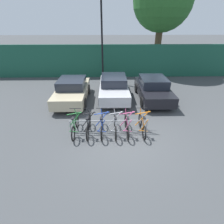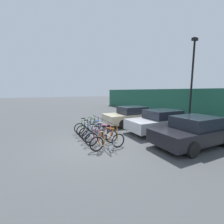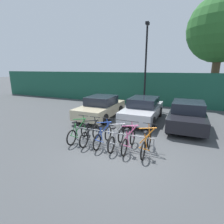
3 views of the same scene
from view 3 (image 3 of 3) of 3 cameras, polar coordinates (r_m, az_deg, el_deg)
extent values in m
plane|color=#424447|center=(6.70, 2.80, -13.78)|extent=(120.00, 120.00, 0.00)
cube|color=#19513D|center=(15.30, 15.56, 7.07)|extent=(36.00, 0.16, 2.78)
cylinder|color=gray|center=(7.28, -0.27, -6.68)|extent=(3.52, 0.04, 0.04)
cylinder|color=gray|center=(8.19, -11.70, -6.61)|extent=(0.04, 0.04, 0.55)
cylinder|color=gray|center=(6.93, 13.44, -10.68)|extent=(0.04, 0.04, 0.55)
torus|color=black|center=(7.53, -13.09, -8.14)|extent=(0.06, 0.66, 0.66)
torus|color=black|center=(8.33, -8.83, -5.72)|extent=(0.06, 0.66, 0.66)
cylinder|color=#288438|center=(7.94, -10.32, -4.35)|extent=(0.60, 0.04, 0.76)
cylinder|color=#288438|center=(7.81, -10.63, -2.30)|extent=(0.68, 0.04, 0.16)
cylinder|color=#288438|center=(7.70, -11.67, -5.49)|extent=(0.14, 0.04, 0.63)
cylinder|color=#288438|center=(7.54, -12.55, -5.76)|extent=(0.32, 0.03, 0.58)
cylinder|color=#288438|center=(7.69, -12.20, -7.82)|extent=(0.40, 0.03, 0.08)
cylinder|color=#288438|center=(8.19, -9.07, -3.54)|extent=(0.12, 0.04, 0.69)
cylinder|color=black|center=(8.05, -9.33, -1.14)|extent=(0.52, 0.03, 0.03)
cube|color=black|center=(7.52, -12.20, -3.26)|extent=(0.10, 0.22, 0.05)
torus|color=black|center=(7.21, -9.18, -8.97)|extent=(0.06, 0.66, 0.66)
torus|color=black|center=(8.05, -5.18, -6.34)|extent=(0.06, 0.66, 0.66)
cylinder|color=black|center=(7.64, -6.54, -4.96)|extent=(0.60, 0.04, 0.76)
cylinder|color=black|center=(7.50, -6.80, -2.84)|extent=(0.68, 0.04, 0.16)
cylinder|color=black|center=(7.39, -7.82, -6.17)|extent=(0.14, 0.04, 0.63)
cylinder|color=black|center=(7.22, -8.65, -6.48)|extent=(0.32, 0.03, 0.58)
cylinder|color=black|center=(7.37, -8.34, -8.61)|extent=(0.40, 0.03, 0.08)
cylinder|color=black|center=(7.90, -5.38, -4.09)|extent=(0.12, 0.04, 0.69)
cylinder|color=black|center=(7.76, -5.59, -1.62)|extent=(0.52, 0.03, 0.03)
cube|color=black|center=(7.20, -8.29, -3.86)|extent=(0.10, 0.22, 0.05)
torus|color=black|center=(6.93, -4.91, -9.83)|extent=(0.06, 0.66, 0.66)
torus|color=black|center=(7.79, -1.26, -6.97)|extent=(0.06, 0.66, 0.66)
cylinder|color=#284CB7|center=(7.37, -2.46, -5.59)|extent=(0.60, 0.04, 0.76)
cylinder|color=#284CB7|center=(7.23, -2.67, -3.41)|extent=(0.68, 0.04, 0.16)
cylinder|color=#284CB7|center=(7.11, -3.63, -6.88)|extent=(0.14, 0.04, 0.63)
cylinder|color=#284CB7|center=(6.94, -4.39, -7.23)|extent=(0.32, 0.03, 0.58)
cylinder|color=#284CB7|center=(7.10, -4.14, -9.42)|extent=(0.40, 0.03, 0.08)
cylinder|color=#284CB7|center=(7.64, -1.40, -4.66)|extent=(0.12, 0.04, 0.69)
cylinder|color=black|center=(7.49, -1.55, -2.12)|extent=(0.52, 0.03, 0.03)
cube|color=black|center=(6.92, -4.02, -4.50)|extent=(0.10, 0.22, 0.05)
torus|color=black|center=(6.69, -0.27, -10.69)|extent=(0.06, 0.66, 0.66)
torus|color=black|center=(7.58, 2.93, -7.61)|extent=(0.06, 0.66, 0.66)
cylinder|color=#B7B7BC|center=(7.15, 1.93, -6.24)|extent=(0.60, 0.04, 0.76)
cylinder|color=#B7B7BC|center=(7.00, 1.79, -4.00)|extent=(0.68, 0.04, 0.16)
cylinder|color=#B7B7BC|center=(6.88, 0.89, -7.61)|extent=(0.14, 0.04, 0.63)
cylinder|color=#B7B7BC|center=(6.70, 0.23, -7.99)|extent=(0.32, 0.03, 0.58)
cylinder|color=#B7B7BC|center=(6.86, 0.41, -10.24)|extent=(0.40, 0.03, 0.08)
cylinder|color=#B7B7BC|center=(7.42, 2.85, -5.25)|extent=(0.12, 0.04, 0.69)
cylinder|color=black|center=(7.27, 2.77, -2.64)|extent=(0.52, 0.03, 0.03)
cube|color=black|center=(6.68, 0.60, -5.17)|extent=(0.10, 0.22, 0.05)
torus|color=black|center=(6.51, 4.03, -11.43)|extent=(0.06, 0.66, 0.66)
torus|color=black|center=(7.43, 6.74, -8.16)|extent=(0.06, 0.66, 0.66)
cylinder|color=#E55993|center=(6.99, 5.94, -6.80)|extent=(0.60, 0.04, 0.76)
cylinder|color=#E55993|center=(6.83, 5.88, -4.52)|extent=(0.68, 0.04, 0.16)
cylinder|color=#E55993|center=(6.71, 5.06, -8.23)|extent=(0.14, 0.04, 0.63)
cylinder|color=#E55993|center=(6.52, 4.50, -8.65)|extent=(0.32, 0.03, 0.58)
cylinder|color=#E55993|center=(6.70, 4.60, -10.93)|extent=(0.40, 0.03, 0.08)
cylinder|color=#E55993|center=(7.27, 6.72, -5.76)|extent=(0.12, 0.04, 0.69)
cylinder|color=black|center=(7.12, 6.71, -3.10)|extent=(0.52, 0.03, 0.03)
cube|color=black|center=(6.50, 4.86, -5.75)|extent=(0.10, 0.22, 0.05)
torus|color=black|center=(6.35, 10.09, -12.35)|extent=(0.06, 0.66, 0.66)
torus|color=black|center=(7.28, 12.04, -8.86)|extent=(0.06, 0.66, 0.66)
cylinder|color=orange|center=(6.83, 11.55, -7.52)|extent=(0.60, 0.04, 0.76)
cylinder|color=orange|center=(6.67, 11.59, -5.20)|extent=(0.68, 0.04, 0.16)
cylinder|color=orange|center=(6.55, 10.90, -9.03)|extent=(0.14, 0.04, 0.63)
cylinder|color=orange|center=(6.36, 10.51, -9.49)|extent=(0.32, 0.03, 0.58)
cylinder|color=orange|center=(6.53, 10.50, -11.81)|extent=(0.40, 0.03, 0.08)
cylinder|color=orange|center=(7.12, 12.11, -6.43)|extent=(0.12, 0.04, 0.69)
cylinder|color=black|center=(6.96, 12.20, -3.73)|extent=(0.52, 0.03, 0.03)
cube|color=black|center=(6.34, 10.86, -6.51)|extent=(0.10, 0.22, 0.05)
cube|color=#C1B28E|center=(11.26, -3.66, 0.91)|extent=(1.80, 4.15, 0.62)
cube|color=#1E232D|center=(11.23, -3.47, 3.86)|extent=(1.58, 1.91, 0.52)
cylinder|color=black|center=(12.74, -4.64, 1.32)|extent=(0.20, 0.64, 0.64)
cylinder|color=black|center=(12.05, 2.58, 0.61)|extent=(0.20, 0.64, 0.64)
cylinder|color=black|center=(10.74, -10.63, -1.32)|extent=(0.20, 0.64, 0.64)
cylinder|color=black|center=(9.91, -2.37, -2.38)|extent=(0.20, 0.64, 0.64)
cube|color=#B7B7BC|center=(10.89, 10.04, 0.26)|extent=(1.80, 4.43, 0.62)
cube|color=#1E232D|center=(10.87, 10.31, 3.31)|extent=(1.58, 2.04, 0.52)
cylinder|color=black|center=(12.36, 7.53, 0.85)|extent=(0.20, 0.64, 0.64)
cylinder|color=black|center=(12.03, 15.38, 0.08)|extent=(0.20, 0.64, 0.64)
cylinder|color=black|center=(9.99, 3.48, -2.26)|extent=(0.20, 0.64, 0.64)
cylinder|color=black|center=(9.58, 13.16, -3.35)|extent=(0.20, 0.64, 0.64)
cube|color=black|center=(10.28, 23.30, -1.53)|extent=(1.80, 4.19, 0.62)
cube|color=#1E232D|center=(10.25, 23.61, 1.69)|extent=(1.58, 1.93, 0.52)
cylinder|color=black|center=(11.54, 19.01, -0.78)|extent=(0.20, 0.64, 0.64)
cylinder|color=black|center=(11.56, 27.47, -1.60)|extent=(0.20, 0.64, 0.64)
cylinder|color=black|center=(9.21, 17.75, -4.38)|extent=(0.20, 0.64, 0.64)
cylinder|color=black|center=(9.23, 28.38, -5.40)|extent=(0.20, 0.64, 0.64)
cylinder|color=black|center=(14.41, 10.88, 13.79)|extent=(0.14, 0.14, 6.22)
cube|color=black|center=(14.77, 11.53, 26.53)|extent=(0.24, 0.44, 0.20)
cylinder|color=brown|center=(17.01, 30.32, 8.72)|extent=(0.61, 0.61, 4.18)
sphere|color=#286028|center=(17.23, 32.09, 22.02)|extent=(5.10, 5.10, 5.10)
camera|label=1|loc=(3.13, -86.24, 29.55)|focal=28.00mm
camera|label=2|loc=(5.80, 75.72, -1.99)|focal=24.00mm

